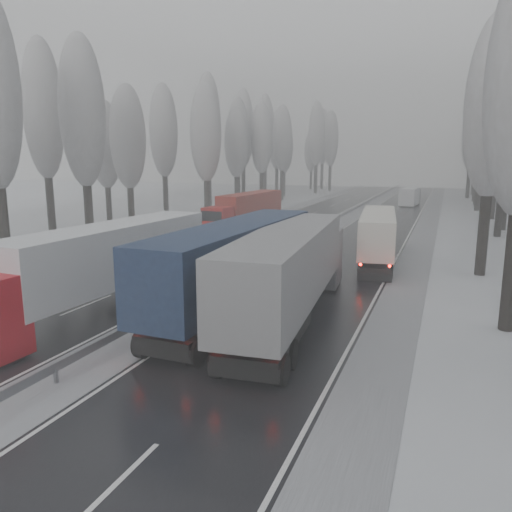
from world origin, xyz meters
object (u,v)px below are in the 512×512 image
Objects in this scene: truck_grey_tarp at (293,267)px; truck_cream_box at (378,232)px; truck_red_red at (247,208)px; truck_red_white at (99,264)px; truck_blue_box at (245,259)px; box_truck_distant at (410,196)px.

truck_cream_box is at bearing 78.77° from truck_grey_tarp.
truck_red_red is (-13.77, 28.32, -0.36)m from truck_grey_tarp.
truck_cream_box is 0.86× the size of truck_red_white.
truck_blue_box is at bearing 163.06° from truck_grey_tarp.
box_truck_distant is (0.91, 63.09, -1.14)m from truck_grey_tarp.
truck_blue_box is 29.86m from truck_red_red.
truck_cream_box is 1.85× the size of box_truck_distant.
truck_cream_box is (4.58, 15.34, -0.48)m from truck_blue_box.
box_truck_distant is at bearing 84.65° from truck_grey_tarp.
truck_cream_box is 0.97× the size of truck_red_red.
truck_cream_box reaches higher than box_truck_distant.
truck_cream_box is 47.17m from box_truck_distant.
box_truck_distant is (3.61, 62.49, -1.18)m from truck_blue_box.
truck_red_red is (-14.68, -34.77, 0.78)m from box_truck_distant.
truck_red_red reaches higher than box_truck_distant.
box_truck_distant is 37.75m from truck_red_red.
truck_cream_box is at bearing -84.44° from box_truck_distant.
truck_red_red is at bearing 111.41° from truck_grey_tarp.
truck_grey_tarp reaches higher than truck_red_red.
truck_red_white is (-10.15, -65.51, 1.05)m from box_truck_distant.
truck_cream_box is (1.87, 15.93, -0.44)m from truck_grey_tarp.
truck_blue_box reaches higher than truck_red_white.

